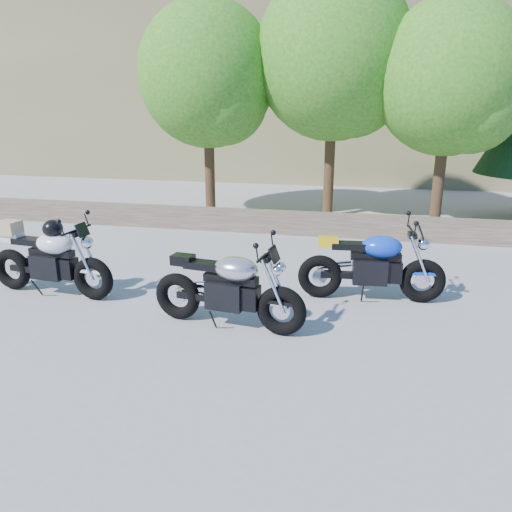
# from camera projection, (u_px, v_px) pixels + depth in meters

# --- Properties ---
(ground) EXTENTS (90.00, 90.00, 0.00)m
(ground) POSITION_uv_depth(u_px,v_px,m) (227.00, 325.00, 7.12)
(ground) COLOR gray
(ground) RESTS_ON ground
(stone_wall) EXTENTS (22.00, 0.55, 0.50)m
(stone_wall) POSITION_uv_depth(u_px,v_px,m) (288.00, 223.00, 12.19)
(stone_wall) COLOR #4F4034
(stone_wall) RESTS_ON ground
(hillside) EXTENTS (80.00, 30.00, 15.00)m
(hillside) POSITION_uv_depth(u_px,v_px,m) (396.00, 28.00, 30.46)
(hillside) COLOR brown
(hillside) RESTS_ON ground
(tree_decid_left) EXTENTS (3.67, 3.67, 5.62)m
(tree_decid_left) POSITION_uv_depth(u_px,v_px,m) (210.00, 80.00, 13.22)
(tree_decid_left) COLOR #382314
(tree_decid_left) RESTS_ON ground
(tree_decid_mid) EXTENTS (4.08, 4.08, 6.24)m
(tree_decid_mid) POSITION_uv_depth(u_px,v_px,m) (338.00, 63.00, 12.79)
(tree_decid_mid) COLOR #382314
(tree_decid_mid) RESTS_ON ground
(tree_decid_right) EXTENTS (3.54, 3.54, 5.41)m
(tree_decid_right) POSITION_uv_depth(u_px,v_px,m) (454.00, 83.00, 11.82)
(tree_decid_right) COLOR #382314
(tree_decid_right) RESTS_ON ground
(silver_bike) EXTENTS (2.28, 0.72, 1.15)m
(silver_bike) POSITION_uv_depth(u_px,v_px,m) (229.00, 290.00, 6.93)
(silver_bike) COLOR black
(silver_bike) RESTS_ON ground
(white_bike) EXTENTS (2.31, 0.73, 1.27)m
(white_bike) POSITION_uv_depth(u_px,v_px,m) (49.00, 258.00, 8.12)
(white_bike) COLOR black
(white_bike) RESTS_ON ground
(blue_bike) EXTENTS (2.33, 0.74, 1.17)m
(blue_bike) POSITION_uv_depth(u_px,v_px,m) (372.00, 266.00, 7.90)
(blue_bike) COLOR black
(blue_bike) RESTS_ON ground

